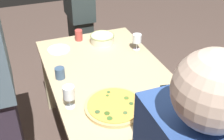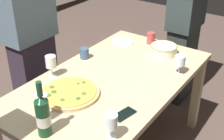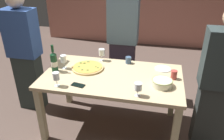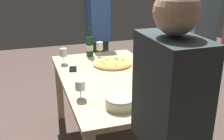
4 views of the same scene
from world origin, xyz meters
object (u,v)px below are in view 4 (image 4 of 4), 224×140
object	(u,v)px
pizza	(112,63)
person_guest_right	(190,53)
cup_amber	(152,104)
cup_ceramic	(155,73)
dining_table	(112,86)
wine_bottle	(90,45)
person_host	(97,37)
cell_phone	(73,69)
wine_glass_far_right	(80,86)
wine_glass_by_bottle	(63,53)
wine_glass_near_pizza	(100,47)
wine_glass_far_left	(141,55)
serving_bowl	(120,101)
side_plate	(171,99)

from	to	relation	value
pizza	person_guest_right	world-z (taller)	person_guest_right
cup_amber	cup_ceramic	xyz separation A→B (m)	(-0.56, 0.30, -0.01)
dining_table	wine_bottle	size ratio (longest dim) A/B	4.85
dining_table	person_host	xyz separation A→B (m)	(-1.21, 0.19, 0.18)
cell_phone	cup_amber	bearing A→B (deg)	-58.40
dining_table	wine_glass_far_right	size ratio (longest dim) A/B	11.15
wine_glass_by_bottle	wine_glass_near_pizza	bearing A→B (deg)	102.60
person_guest_right	cell_phone	bearing A→B (deg)	-15.74
cup_amber	wine_glass_by_bottle	bearing A→B (deg)	-160.90
wine_glass_by_bottle	wine_glass_far_left	xyz separation A→B (m)	(0.30, 0.73, -0.00)
wine_glass_far_left	cup_ceramic	xyz separation A→B (m)	(0.35, -0.01, -0.07)
pizza	cup_amber	bearing A→B (deg)	-2.38
serving_bowl	wine_glass_far_left	xyz separation A→B (m)	(-0.78, 0.50, 0.07)
wine_glass_far_left	wine_glass_near_pizza	bearing A→B (deg)	-140.80
wine_glass_by_bottle	cup_ceramic	bearing A→B (deg)	47.60
serving_bowl	person_guest_right	size ratio (longest dim) A/B	0.13
cup_ceramic	person_host	bearing A→B (deg)	-172.76
serving_bowl	cup_amber	size ratio (longest dim) A/B	2.19
dining_table	serving_bowl	distance (m)	0.59
wine_bottle	wine_glass_far_left	distance (m)	0.63
serving_bowl	side_plate	world-z (taller)	serving_bowl
wine_glass_by_bottle	cup_amber	xyz separation A→B (m)	(1.21, 0.42, -0.06)
wine_glass_far_right	cup_amber	size ratio (longest dim) A/B	1.42
wine_glass_by_bottle	person_guest_right	size ratio (longest dim) A/B	0.09
wine_glass_near_pizza	wine_glass_far_right	distance (m)	1.03
cup_amber	wine_glass_far_right	bearing A→B (deg)	-129.84
wine_glass_far_right	side_plate	bearing A→B (deg)	69.92
wine_glass_near_pizza	person_host	xyz separation A→B (m)	(-0.60, 0.14, -0.03)
wine_glass_near_pizza	wine_glass_far_left	size ratio (longest dim) A/B	1.07
dining_table	serving_bowl	xyz separation A→B (m)	(0.57, -0.12, 0.14)
serving_bowl	side_plate	distance (m)	0.41
dining_table	person_host	bearing A→B (deg)	171.06
dining_table	cup_amber	world-z (taller)	cup_amber
wine_glass_near_pizza	wine_glass_by_bottle	size ratio (longest dim) A/B	1.07
serving_bowl	wine_glass_by_bottle	size ratio (longest dim) A/B	1.39
wine_bottle	cell_phone	xyz separation A→B (m)	(0.38, -0.26, -0.12)
cup_amber	person_guest_right	size ratio (longest dim) A/B	0.06
dining_table	pizza	xyz separation A→B (m)	(-0.33, 0.11, 0.11)
wine_glass_by_bottle	serving_bowl	bearing A→B (deg)	12.08
wine_bottle	wine_glass_far_right	xyz separation A→B (m)	(1.03, -0.32, -0.03)
dining_table	wine_glass_far_right	world-z (taller)	wine_glass_far_right
wine_glass_far_left	person_guest_right	bearing A→B (deg)	65.14
wine_glass_near_pizza	wine_glass_by_bottle	world-z (taller)	wine_glass_near_pizza
cup_amber	person_guest_right	xyz separation A→B (m)	(-0.71, 0.74, 0.09)
wine_bottle	side_plate	xyz separation A→B (m)	(1.26, 0.32, -0.12)
cup_ceramic	person_guest_right	bearing A→B (deg)	108.68
pizza	cup_amber	xyz separation A→B (m)	(1.02, -0.04, 0.04)
cup_ceramic	wine_glass_far_right	bearing A→B (deg)	-74.36
serving_bowl	wine_glass_far_left	world-z (taller)	wine_glass_far_left
wine_glass_far_right	wine_bottle	bearing A→B (deg)	162.61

